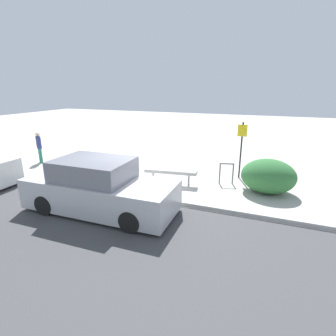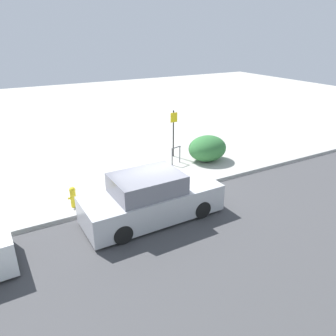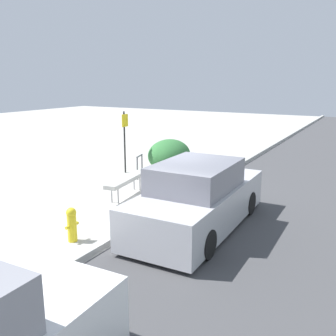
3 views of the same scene
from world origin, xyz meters
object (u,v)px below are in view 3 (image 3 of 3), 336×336
at_px(bench, 126,180).
at_px(sign_post, 125,136).
at_px(bike_rack, 140,164).
at_px(parked_car_near, 198,199).
at_px(fire_hydrant, 72,223).

height_order(bench, sign_post, sign_post).
xyz_separation_m(bike_rack, parked_car_near, (-3.16, -3.76, 0.20)).
height_order(bike_rack, sign_post, sign_post).
bearing_deg(fire_hydrant, bench, 15.19).
bearing_deg(fire_hydrant, sign_post, 25.14).
relative_size(sign_post, parked_car_near, 0.50).
bearing_deg(bench, fire_hydrant, -172.81).
xyz_separation_m(sign_post, parked_car_near, (-3.54, -4.66, -0.68)).
height_order(sign_post, parked_car_near, sign_post).
bearing_deg(parked_car_near, sign_post, 51.72).
bearing_deg(sign_post, fire_hydrant, -154.86).
bearing_deg(bike_rack, fire_hydrant, -161.68).
relative_size(bench, sign_post, 0.90).
xyz_separation_m(bike_rack, fire_hydrant, (-5.21, -1.73, -0.09)).
distance_m(bike_rack, parked_car_near, 4.92).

